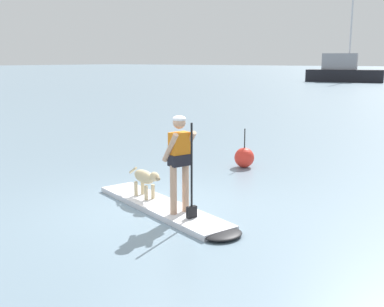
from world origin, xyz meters
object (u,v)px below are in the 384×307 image
dog (145,178)px  moored_boat_far_port (343,71)px  person_paddler (180,157)px  marker_buoy (244,158)px  paddleboard (168,210)px

dog → moored_boat_far_port: (-12.94, 52.40, 0.84)m
person_paddler → moored_boat_far_port: moored_boat_far_port is taller
person_paddler → moored_boat_far_port: (-14.04, 52.75, 0.24)m
moored_boat_far_port → person_paddler: bearing=-75.1°
marker_buoy → person_paddler: bearing=-76.2°
moored_boat_far_port → marker_buoy: size_ratio=11.42×
dog → marker_buoy: 3.79m
moored_boat_far_port → marker_buoy: (13.02, -48.61, -1.08)m
person_paddler → paddleboard: bearing=162.5°
moored_boat_far_port → marker_buoy: 50.34m
person_paddler → marker_buoy: 4.34m
person_paddler → dog: size_ratio=1.60×
paddleboard → moored_boat_far_port: (-13.67, 52.63, 1.29)m
dog → moored_boat_far_port: moored_boat_far_port is taller
paddleboard → marker_buoy: marker_buoy is taller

